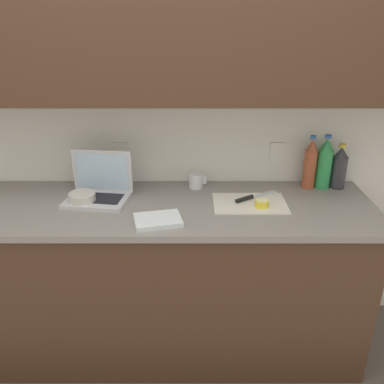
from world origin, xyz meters
The scene contains 13 objects.
ground_plane centered at (0.00, 0.00, 0.00)m, with size 12.00×12.00×0.00m, color #564C47.
wall_back centered at (0.00, 0.26, 1.56)m, with size 5.20×0.38×2.60m.
counter_unit centered at (-0.02, 0.00, 0.47)m, with size 2.32×0.66×0.92m.
laptop centered at (-0.29, 0.09, 0.98)m, with size 0.35×0.28×0.25m.
cutting_board centered at (0.50, 0.01, 0.92)m, with size 0.38×0.26×0.01m, color silver.
knife centered at (0.51, 0.06, 0.94)m, with size 0.25×0.18×0.02m.
lemon_half_cut centered at (0.56, -0.04, 0.95)m, with size 0.07×0.07×0.04m.
bottle_green_soda centered at (0.86, 0.24, 1.06)m, with size 0.07×0.07×0.30m.
bottle_oil_tall centered at (0.95, 0.24, 1.06)m, with size 0.08×0.08×0.31m.
bottle_water_clear centered at (1.03, 0.24, 1.04)m, with size 0.08×0.08×0.26m.
measuring_cup centered at (0.23, 0.23, 0.96)m, with size 0.10×0.08×0.09m.
bowl_white centered at (-0.37, 0.01, 0.95)m, with size 0.14×0.14×0.06m.
dish_towel centered at (0.04, -0.19, 0.93)m, with size 0.22×0.16×0.02m, color white.
Camera 1 is at (0.20, -1.91, 1.82)m, focal length 38.00 mm.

